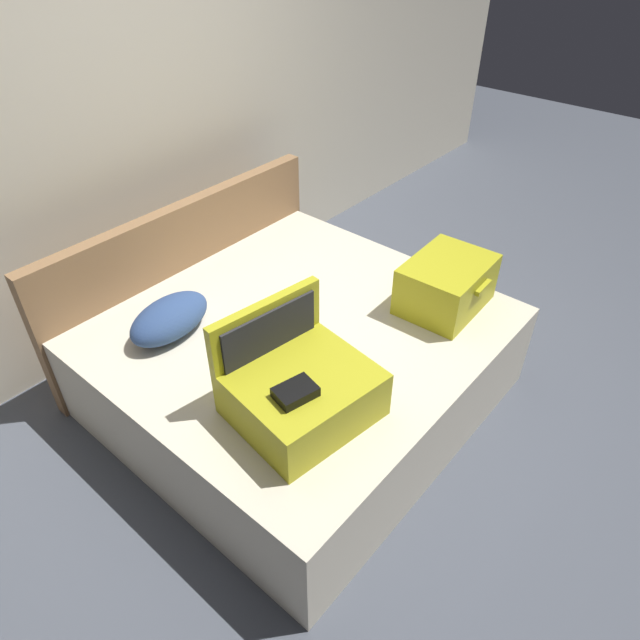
% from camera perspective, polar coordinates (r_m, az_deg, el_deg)
% --- Properties ---
extents(ground_plane, '(12.00, 12.00, 0.00)m').
position_cam_1_polar(ground_plane, '(2.97, 4.09, -11.21)').
color(ground_plane, '#4C515B').
extents(back_wall, '(8.00, 0.10, 2.60)m').
position_cam_1_polar(back_wall, '(3.32, -19.50, 19.45)').
color(back_wall, beige).
rests_on(back_wall, ground).
extents(bed, '(1.81, 1.69, 0.49)m').
position_cam_1_polar(bed, '(2.97, -1.86, -4.31)').
color(bed, beige).
rests_on(bed, ground).
extents(headboard, '(1.85, 0.08, 0.86)m').
position_cam_1_polar(headboard, '(3.40, -13.09, 4.63)').
color(headboard, olive).
rests_on(headboard, ground).
extents(hard_case_large, '(0.60, 0.56, 0.44)m').
position_cam_1_polar(hard_case_large, '(2.29, -1.98, -6.85)').
color(hard_case_large, gold).
rests_on(hard_case_large, bed).
extents(hard_case_medium, '(0.48, 0.39, 0.26)m').
position_cam_1_polar(hard_case_medium, '(2.94, 12.56, 3.52)').
color(hard_case_medium, gold).
rests_on(hard_case_medium, bed).
extents(pillow_near_headboard, '(0.46, 0.30, 0.17)m').
position_cam_1_polar(pillow_near_headboard, '(2.81, -14.87, 0.18)').
color(pillow_near_headboard, navy).
rests_on(pillow_near_headboard, bed).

